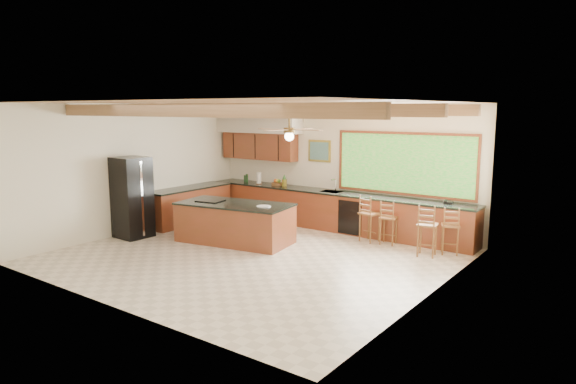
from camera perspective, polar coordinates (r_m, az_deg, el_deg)
The scene contains 9 objects.
ground at distance 10.26m, azimuth -3.80°, elevation -7.12°, with size 7.20×7.20×0.00m, color beige.
room_shell at distance 10.48m, azimuth -2.34°, elevation 5.55°, with size 7.27×6.54×3.02m.
counter_run at distance 12.58m, azimuth 0.69°, elevation -1.87°, with size 7.12×3.10×1.23m.
island at distance 11.25m, azimuth -5.92°, elevation -3.40°, with size 2.64×1.58×0.88m.
refrigerator at distance 12.08m, azimuth -16.93°, elevation -0.58°, with size 0.74×0.72×1.82m.
bar_stool_a at distance 11.29m, azimuth 8.95°, elevation -2.47°, with size 0.44×0.44×1.04m.
bar_stool_b at distance 11.15m, azimuth 11.00°, elevation -2.94°, with size 0.39×0.39×0.96m.
bar_stool_c at distance 10.71m, azimuth 17.52°, elevation -3.66°, with size 0.46×0.46×0.97m.
bar_stool_d at distance 10.42m, azimuth 15.13°, elevation -3.65°, with size 0.44×0.44×1.05m.
Camera 1 is at (6.34, -7.53, 2.89)m, focal length 32.00 mm.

